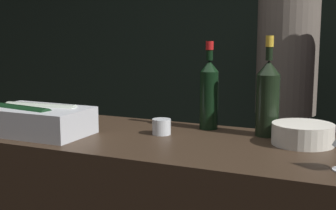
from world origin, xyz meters
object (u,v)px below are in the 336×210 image
at_px(bowl_white, 303,133).
at_px(person_blond_tee, 286,87).
at_px(ice_bin_with_bottles, 37,119).
at_px(red_wine_bottle_burgundy, 209,92).
at_px(champagne_bottle, 268,96).
at_px(candle_votive, 162,127).

relative_size(bowl_white, person_blond_tee, 0.12).
relative_size(ice_bin_with_bottles, red_wine_bottle_burgundy, 1.09).
height_order(red_wine_bottle_burgundy, person_blond_tee, person_blond_tee).
distance_m(champagne_bottle, person_blond_tee, 1.28).
distance_m(candle_votive, champagne_bottle, 0.42).
bearing_deg(candle_votive, red_wine_bottle_burgundy, 53.99).
distance_m(champagne_bottle, red_wine_bottle_burgundy, 0.25).
distance_m(ice_bin_with_bottles, champagne_bottle, 0.88).
relative_size(bowl_white, red_wine_bottle_burgundy, 0.61).
xyz_separation_m(ice_bin_with_bottles, bowl_white, (0.96, 0.25, -0.02)).
height_order(candle_votive, red_wine_bottle_burgundy, red_wine_bottle_burgundy).
bearing_deg(bowl_white, champagne_bottle, 149.50).
distance_m(ice_bin_with_bottles, red_wine_bottle_burgundy, 0.68).
height_order(champagne_bottle, red_wine_bottle_burgundy, champagne_bottle).
relative_size(red_wine_bottle_burgundy, person_blond_tee, 0.20).
relative_size(candle_votive, red_wine_bottle_burgundy, 0.20).
distance_m(ice_bin_with_bottles, candle_votive, 0.48).
bearing_deg(red_wine_bottle_burgundy, ice_bin_with_bottles, -147.22).
relative_size(champagne_bottle, red_wine_bottle_burgundy, 1.07).
bearing_deg(bowl_white, ice_bin_with_bottles, -165.43).
bearing_deg(ice_bin_with_bottles, bowl_white, 14.57).
bearing_deg(person_blond_tee, bowl_white, -52.91).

